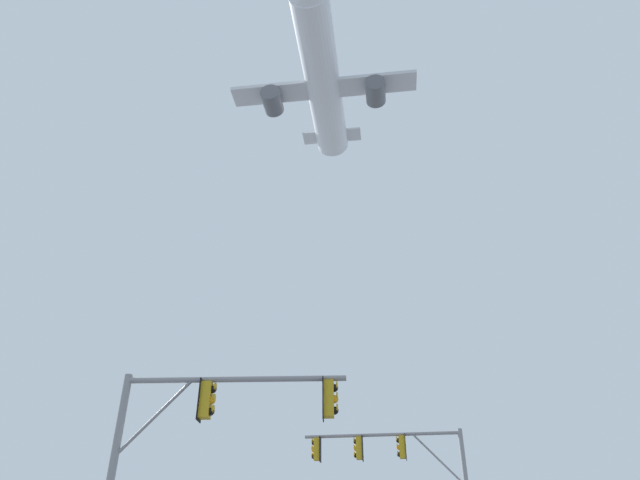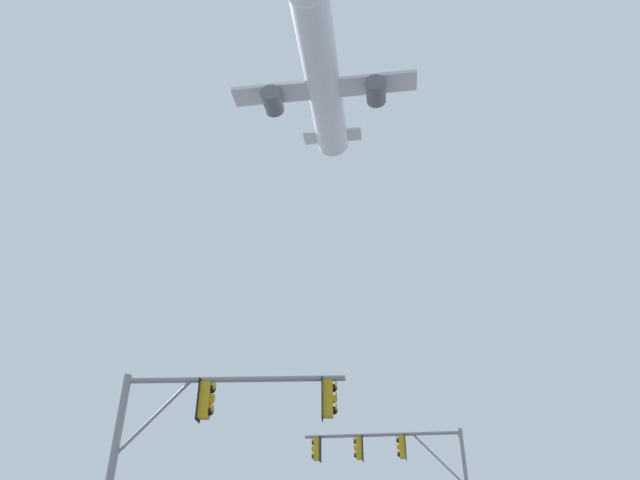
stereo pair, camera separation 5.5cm
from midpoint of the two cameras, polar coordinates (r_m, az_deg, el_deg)
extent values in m
cylinder|color=gray|center=(14.88, -8.69, -13.94)|extent=(5.65, 0.24, 0.15)
cylinder|color=gray|center=(15.14, -16.69, -16.99)|extent=(1.76, 0.11, 1.91)
cube|color=gold|center=(14.49, 0.79, -15.99)|extent=(0.27, 0.32, 0.90)
cylinder|color=gold|center=(14.62, 0.77, -14.05)|extent=(0.05, 0.05, 0.12)
cube|color=black|center=(14.49, 0.21, -15.99)|extent=(0.03, 0.46, 1.04)
sphere|color=black|center=(14.55, 1.37, -14.95)|extent=(0.20, 0.20, 0.20)
cylinder|color=gold|center=(14.57, 1.63, -14.72)|extent=(0.04, 0.21, 0.21)
sphere|color=orange|center=(14.48, 1.38, -16.02)|extent=(0.20, 0.20, 0.20)
cylinder|color=gold|center=(14.49, 1.65, -15.78)|extent=(0.04, 0.21, 0.21)
sphere|color=black|center=(14.41, 1.40, -17.09)|extent=(0.20, 0.20, 0.20)
cylinder|color=gold|center=(14.43, 1.66, -16.86)|extent=(0.04, 0.21, 0.21)
cube|color=gold|center=(14.89, -11.74, -15.79)|extent=(0.27, 0.32, 0.90)
cylinder|color=gold|center=(15.02, -11.53, -13.91)|extent=(0.05, 0.05, 0.12)
cube|color=black|center=(14.93, -12.28, -15.76)|extent=(0.03, 0.46, 1.04)
sphere|color=black|center=(14.93, -11.07, -14.81)|extent=(0.20, 0.20, 0.20)
cylinder|color=gold|center=(14.93, -10.80, -14.60)|extent=(0.04, 0.21, 0.21)
sphere|color=orange|center=(14.86, -11.18, -15.85)|extent=(0.20, 0.20, 0.20)
cylinder|color=gold|center=(14.86, -10.90, -15.64)|extent=(0.04, 0.21, 0.21)
sphere|color=black|center=(14.79, -11.29, -16.90)|extent=(0.20, 0.20, 0.20)
cylinder|color=gold|center=(14.79, -11.01, -16.68)|extent=(0.04, 0.21, 0.21)
cylinder|color=gray|center=(25.26, 6.23, -19.24)|extent=(6.58, 0.73, 0.15)
cylinder|color=gray|center=(25.10, 12.01, -21.16)|extent=(2.04, 0.26, 2.14)
cube|color=gold|center=(25.43, -0.37, -20.68)|extent=(0.29, 0.34, 0.90)
cylinder|color=gold|center=(25.52, -0.36, -19.55)|extent=(0.05, 0.05, 0.12)
cube|color=black|center=(25.41, -0.03, -20.67)|extent=(0.06, 0.46, 1.04)
sphere|color=black|center=(25.50, -0.71, -20.09)|extent=(0.20, 0.20, 0.20)
cylinder|color=gold|center=(25.52, -0.86, -19.96)|extent=(0.06, 0.21, 0.21)
sphere|color=orange|center=(25.45, -0.71, -20.71)|extent=(0.20, 0.20, 0.20)
cylinder|color=gold|center=(25.47, -0.86, -20.58)|extent=(0.06, 0.21, 0.21)
sphere|color=black|center=(25.40, -0.71, -21.33)|extent=(0.20, 0.20, 0.20)
cylinder|color=gold|center=(25.42, -0.87, -21.20)|extent=(0.06, 0.21, 0.21)
cube|color=gold|center=(25.22, 3.99, -20.54)|extent=(0.29, 0.34, 0.90)
cylinder|color=gold|center=(25.31, 3.94, -19.40)|extent=(0.05, 0.05, 0.12)
cube|color=black|center=(25.21, 4.33, -20.52)|extent=(0.06, 0.46, 1.04)
sphere|color=black|center=(25.28, 3.62, -19.95)|extent=(0.20, 0.20, 0.20)
cylinder|color=gold|center=(25.30, 3.46, -19.82)|extent=(0.06, 0.21, 0.21)
sphere|color=orange|center=(25.23, 3.64, -20.57)|extent=(0.20, 0.20, 0.20)
cylinder|color=gold|center=(25.25, 3.48, -20.45)|extent=(0.06, 0.21, 0.21)
sphere|color=black|center=(25.19, 3.66, -21.20)|extent=(0.20, 0.20, 0.20)
cylinder|color=gold|center=(25.20, 3.50, -21.07)|extent=(0.06, 0.21, 0.21)
cube|color=gold|center=(25.15, 8.38, -20.28)|extent=(0.29, 0.34, 0.90)
cylinder|color=gold|center=(25.24, 8.29, -19.14)|extent=(0.05, 0.05, 0.12)
cube|color=black|center=(25.15, 8.72, -20.25)|extent=(0.06, 0.46, 1.04)
sphere|color=black|center=(25.20, 7.98, -19.70)|extent=(0.20, 0.20, 0.20)
cylinder|color=gold|center=(25.21, 7.81, -19.58)|extent=(0.06, 0.21, 0.21)
sphere|color=orange|center=(25.15, 8.03, -20.33)|extent=(0.20, 0.20, 0.20)
cylinder|color=gold|center=(25.16, 7.86, -20.20)|extent=(0.06, 0.21, 0.21)
sphere|color=black|center=(25.10, 8.08, -20.95)|extent=(0.20, 0.20, 0.20)
cylinder|color=gold|center=(25.11, 7.91, -20.83)|extent=(0.06, 0.21, 0.21)
cylinder|color=white|center=(56.37, 0.24, 16.00)|extent=(4.73, 19.31, 3.40)
cone|color=white|center=(64.04, 1.41, 9.23)|extent=(3.03, 2.32, 2.89)
cube|color=silver|center=(56.37, 0.31, 15.26)|extent=(18.18, 3.59, 0.38)
cylinder|color=#595B60|center=(55.45, 5.69, 14.92)|extent=(2.09, 2.68, 1.91)
cylinder|color=#595B60|center=(56.29, -4.96, 14.01)|extent=(2.09, 2.68, 1.91)
cube|color=#B21E1E|center=(63.61, 1.17, 11.83)|extent=(0.46, 2.99, 4.04)
cube|color=silver|center=(62.71, 1.21, 10.62)|extent=(6.49, 2.35, 0.21)
camera|label=1|loc=(0.03, -90.06, 0.03)|focal=31.19mm
camera|label=2|loc=(0.03, 89.94, -0.03)|focal=31.19mm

